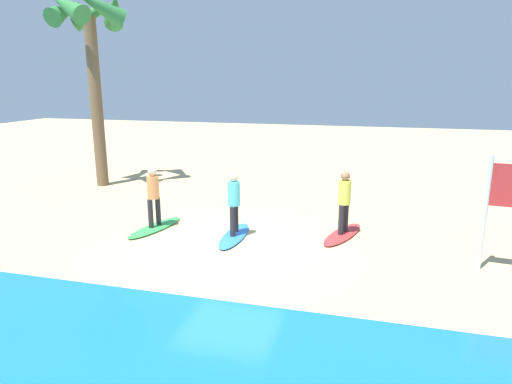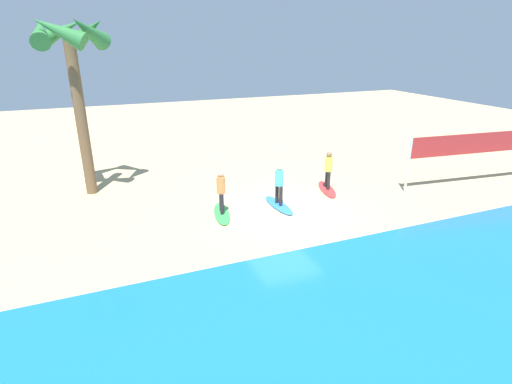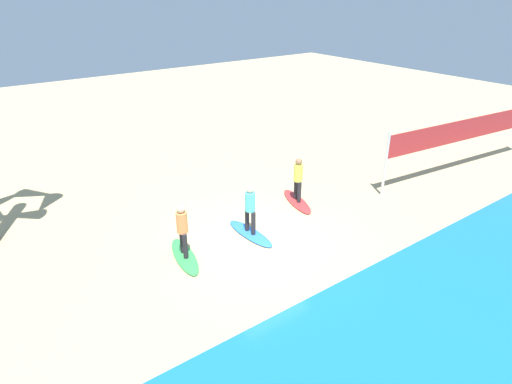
{
  "view_description": "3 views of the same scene",
  "coord_description": "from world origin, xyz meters",
  "px_view_note": "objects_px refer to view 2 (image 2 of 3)",
  "views": [
    {
      "loc": [
        -3.47,
        10.22,
        4.04
      ],
      "look_at": [
        -0.53,
        -0.67,
        1.21
      ],
      "focal_mm": 31.97,
      "sensor_mm": 36.0,
      "label": 1
    },
    {
      "loc": [
        6.34,
        12.68,
        6.16
      ],
      "look_at": [
        1.03,
        -0.36,
        0.79
      ],
      "focal_mm": 28.23,
      "sensor_mm": 36.0,
      "label": 2
    },
    {
      "loc": [
        7.03,
        9.38,
        7.26
      ],
      "look_at": [
        -0.59,
        -1.01,
        1.15
      ],
      "focal_mm": 30.77,
      "sensor_mm": 36.0,
      "label": 3
    }
  ],
  "objects_px": {
    "surfboard_red": "(327,189)",
    "surfboard_blue": "(279,205)",
    "surfer_red": "(328,167)",
    "surfer_blue": "(279,181)",
    "palm_tree": "(71,51)",
    "surfer_green": "(221,189)",
    "surfboard_green": "(222,213)",
    "volleyball_net": "(498,144)"
  },
  "relations": [
    {
      "from": "surfboard_blue",
      "to": "volleyball_net",
      "type": "height_order",
      "value": "volleyball_net"
    },
    {
      "from": "surfboard_blue",
      "to": "surfboard_green",
      "type": "distance_m",
      "value": 2.31
    },
    {
      "from": "surfboard_blue",
      "to": "surfer_green",
      "type": "height_order",
      "value": "surfer_green"
    },
    {
      "from": "surfboard_red",
      "to": "palm_tree",
      "type": "height_order",
      "value": "palm_tree"
    },
    {
      "from": "surfboard_blue",
      "to": "palm_tree",
      "type": "distance_m",
      "value": 9.85
    },
    {
      "from": "surfboard_blue",
      "to": "surfer_green",
      "type": "distance_m",
      "value": 2.52
    },
    {
      "from": "surfer_green",
      "to": "surfboard_red",
      "type": "bearing_deg",
      "value": -171.29
    },
    {
      "from": "surfboard_red",
      "to": "surfboard_green",
      "type": "distance_m",
      "value": 5.09
    },
    {
      "from": "surfboard_blue",
      "to": "surfer_blue",
      "type": "distance_m",
      "value": 0.99
    },
    {
      "from": "surfer_blue",
      "to": "surfer_green",
      "type": "xyz_separation_m",
      "value": [
        2.31,
        -0.08,
        0.0
      ]
    },
    {
      "from": "volleyball_net",
      "to": "surfer_red",
      "type": "bearing_deg",
      "value": -14.3
    },
    {
      "from": "surfboard_red",
      "to": "surfboard_green",
      "type": "relative_size",
      "value": 1.0
    },
    {
      "from": "surfer_blue",
      "to": "palm_tree",
      "type": "height_order",
      "value": "palm_tree"
    },
    {
      "from": "surfer_blue",
      "to": "volleyball_net",
      "type": "distance_m",
      "value": 10.3
    },
    {
      "from": "surfer_red",
      "to": "volleyball_net",
      "type": "relative_size",
      "value": 0.18
    },
    {
      "from": "palm_tree",
      "to": "surfboard_red",
      "type": "bearing_deg",
      "value": 159.61
    },
    {
      "from": "surfer_red",
      "to": "palm_tree",
      "type": "xyz_separation_m",
      "value": [
        9.48,
        -3.52,
        4.69
      ]
    },
    {
      "from": "surfboard_green",
      "to": "volleyball_net",
      "type": "height_order",
      "value": "volleyball_net"
    },
    {
      "from": "surfer_red",
      "to": "surfer_blue",
      "type": "distance_m",
      "value": 2.85
    },
    {
      "from": "surfboard_green",
      "to": "surfboard_red",
      "type": "bearing_deg",
      "value": 110.72
    },
    {
      "from": "surfer_green",
      "to": "volleyball_net",
      "type": "xyz_separation_m",
      "value": [
        -12.53,
        1.14,
        0.75
      ]
    },
    {
      "from": "surfer_green",
      "to": "palm_tree",
      "type": "bearing_deg",
      "value": -44.03
    },
    {
      "from": "surfer_blue",
      "to": "volleyball_net",
      "type": "bearing_deg",
      "value": 174.07
    },
    {
      "from": "surfboard_blue",
      "to": "surfer_blue",
      "type": "bearing_deg",
      "value": -1.78
    },
    {
      "from": "surfboard_red",
      "to": "surfer_red",
      "type": "xyz_separation_m",
      "value": [
        0.0,
        0.0,
        0.99
      ]
    },
    {
      "from": "surfer_red",
      "to": "surfboard_green",
      "type": "relative_size",
      "value": 0.78
    },
    {
      "from": "surfer_red",
      "to": "surfboard_blue",
      "type": "bearing_deg",
      "value": 17.3
    },
    {
      "from": "surfer_green",
      "to": "palm_tree",
      "type": "height_order",
      "value": "palm_tree"
    },
    {
      "from": "surfboard_red",
      "to": "surfboard_blue",
      "type": "bearing_deg",
      "value": -55.2
    },
    {
      "from": "surfer_red",
      "to": "volleyball_net",
      "type": "bearing_deg",
      "value": 165.7
    },
    {
      "from": "surfboard_green",
      "to": "volleyball_net",
      "type": "xyz_separation_m",
      "value": [
        -12.53,
        1.14,
        1.74
      ]
    },
    {
      "from": "surfer_red",
      "to": "volleyball_net",
      "type": "height_order",
      "value": "volleyball_net"
    },
    {
      "from": "surfboard_red",
      "to": "surfer_green",
      "type": "bearing_deg",
      "value": -63.79
    },
    {
      "from": "surfer_green",
      "to": "surfboard_blue",
      "type": "bearing_deg",
      "value": 178.09
    },
    {
      "from": "surfer_blue",
      "to": "surfboard_green",
      "type": "xyz_separation_m",
      "value": [
        2.31,
        -0.08,
        -0.99
      ]
    },
    {
      "from": "surfboard_red",
      "to": "surfer_red",
      "type": "relative_size",
      "value": 1.28
    },
    {
      "from": "surfboard_red",
      "to": "surfboard_blue",
      "type": "xyz_separation_m",
      "value": [
        2.72,
        0.85,
        0.0
      ]
    },
    {
      "from": "surfboard_green",
      "to": "palm_tree",
      "type": "distance_m",
      "value": 8.39
    },
    {
      "from": "surfer_blue",
      "to": "volleyball_net",
      "type": "xyz_separation_m",
      "value": [
        -10.22,
        1.06,
        0.75
      ]
    },
    {
      "from": "surfer_blue",
      "to": "palm_tree",
      "type": "xyz_separation_m",
      "value": [
        6.75,
        -4.37,
        4.69
      ]
    },
    {
      "from": "surfboard_blue",
      "to": "palm_tree",
      "type": "bearing_deg",
      "value": -124.69
    },
    {
      "from": "surfer_red",
      "to": "surfer_blue",
      "type": "relative_size",
      "value": 1.0
    }
  ]
}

